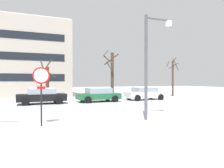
# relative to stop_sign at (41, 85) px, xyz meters

# --- Properties ---
(ground_plane) EXTENTS (120.00, 120.00, 0.00)m
(ground_plane) POSITION_rel_stop_sign_xyz_m (2.79, 1.58, -1.87)
(ground_plane) COLOR white
(road_surface) EXTENTS (80.00, 8.06, 0.00)m
(road_surface) POSITION_rel_stop_sign_xyz_m (2.79, 4.61, -1.87)
(road_surface) COLOR #B7BCC4
(road_surface) RESTS_ON ground
(stop_sign) EXTENTS (0.75, 0.16, 2.66)m
(stop_sign) POSITION_rel_stop_sign_xyz_m (0.00, 0.00, 0.00)
(stop_sign) COLOR black
(stop_sign) RESTS_ON ground
(street_lamp) EXTENTS (1.69, 0.36, 5.49)m
(street_lamp) POSITION_rel_stop_sign_xyz_m (5.47, -0.53, 1.50)
(street_lamp) COLOR #4C4F54
(street_lamp) RESTS_ON ground
(parked_car_black) EXTENTS (4.24, 2.10, 1.43)m
(parked_car_black) POSITION_rel_stop_sign_xyz_m (0.66, 9.65, -1.14)
(parked_car_black) COLOR black
(parked_car_black) RESTS_ON ground
(parked_car_green) EXTENTS (4.26, 2.23, 1.42)m
(parked_car_green) POSITION_rel_stop_sign_xyz_m (5.98, 9.64, -1.14)
(parked_car_green) COLOR #1E6038
(parked_car_green) RESTS_ON ground
(parked_car_white) EXTENTS (4.48, 2.16, 1.40)m
(parked_car_white) POSITION_rel_stop_sign_xyz_m (11.31, 9.72, -1.15)
(parked_car_white) COLOR white
(parked_car_white) RESTS_ON ground
(tree_far_mid) EXTENTS (1.71, 1.55, 4.37)m
(tree_far_mid) POSITION_rel_stop_sign_xyz_m (1.37, 12.68, 0.22)
(tree_far_mid) COLOR #423326
(tree_far_mid) RESTS_ON ground
(tree_far_left) EXTENTS (2.00, 1.64, 5.30)m
(tree_far_left) POSITION_rel_stop_sign_xyz_m (17.77, 13.14, 0.76)
(tree_far_left) COLOR #423326
(tree_far_left) RESTS_ON ground
(tree_far_right) EXTENTS (2.20, 2.07, 5.69)m
(tree_far_right) POSITION_rel_stop_sign_xyz_m (8.32, 11.85, 1.02)
(tree_far_right) COLOR #423326
(tree_far_right) RESTS_ON ground
(building_far_left) EXTENTS (10.13, 10.10, 10.01)m
(building_far_left) POSITION_rel_stop_sign_xyz_m (-0.15, 21.84, 3.14)
(building_far_left) COLOR #B2A899
(building_far_left) RESTS_ON ground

